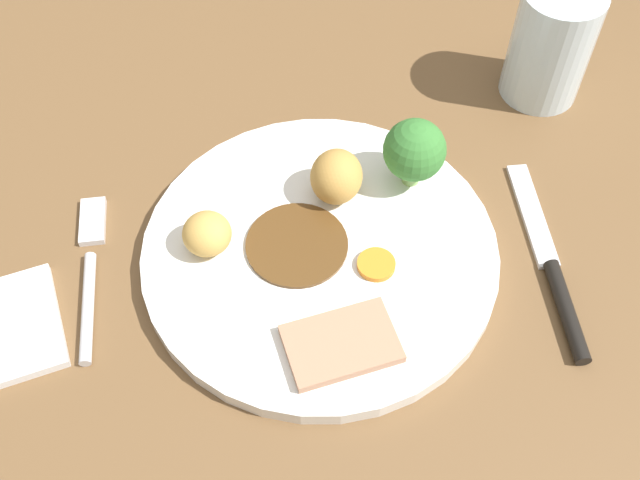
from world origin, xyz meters
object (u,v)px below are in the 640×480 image
(fork, at_px, (90,270))
(water_glass, at_px, (551,45))
(roast_potato_right, at_px, (207,234))
(knife, at_px, (554,275))
(roast_potato_left, at_px, (336,177))
(broccoli_floret, at_px, (414,151))
(dinner_plate, at_px, (320,253))
(carrot_coin_front, at_px, (376,265))
(meat_slice_main, at_px, (348,343))

(fork, xyz_separation_m, water_glass, (0.40, 0.16, 0.05))
(roast_potato_right, distance_m, fork, 0.10)
(fork, bearing_deg, roast_potato_right, -88.04)
(knife, height_order, water_glass, water_glass)
(roast_potato_left, relative_size, water_glass, 0.43)
(broccoli_floret, xyz_separation_m, fork, (-0.26, -0.06, -0.05))
(broccoli_floret, height_order, fork, broccoli_floret)
(roast_potato_left, xyz_separation_m, water_glass, (0.20, 0.12, 0.02))
(roast_potato_left, relative_size, knife, 0.25)
(dinner_plate, height_order, fork, dinner_plate)
(roast_potato_right, xyz_separation_m, water_glass, (0.31, 0.16, 0.02))
(carrot_coin_front, bearing_deg, meat_slice_main, -114.52)
(meat_slice_main, bearing_deg, broccoli_floret, 64.50)
(broccoli_floret, distance_m, water_glass, 0.18)
(roast_potato_right, bearing_deg, roast_potato_left, 21.93)
(roast_potato_left, distance_m, roast_potato_right, 0.11)
(broccoli_floret, bearing_deg, knife, -45.31)
(carrot_coin_front, xyz_separation_m, fork, (-0.22, 0.03, -0.01))
(roast_potato_left, bearing_deg, knife, -29.30)
(water_glass, bearing_deg, roast_potato_right, -152.69)
(roast_potato_right, xyz_separation_m, knife, (0.26, -0.05, -0.03))
(knife, bearing_deg, water_glass, -12.04)
(roast_potato_right, bearing_deg, knife, -10.25)
(broccoli_floret, bearing_deg, dinner_plate, -143.45)
(fork, relative_size, knife, 0.83)
(roast_potato_left, height_order, water_glass, water_glass)
(carrot_coin_front, relative_size, fork, 0.19)
(meat_slice_main, relative_size, carrot_coin_front, 2.67)
(meat_slice_main, bearing_deg, roast_potato_right, 134.80)
(dinner_plate, relative_size, water_glass, 2.61)
(fork, relative_size, water_glass, 1.43)
(dinner_plate, distance_m, fork, 0.18)
(roast_potato_right, height_order, broccoli_floret, broccoli_floret)
(dinner_plate, relative_size, meat_slice_main, 3.54)
(roast_potato_right, bearing_deg, broccoli_floret, 16.67)
(dinner_plate, bearing_deg, fork, 178.70)
(fork, height_order, knife, knife)
(meat_slice_main, bearing_deg, knife, 16.58)
(knife, bearing_deg, meat_slice_main, 106.58)
(roast_potato_right, distance_m, knife, 0.27)
(water_glass, bearing_deg, fork, -157.66)
(dinner_plate, bearing_deg, knife, -11.84)
(water_glass, bearing_deg, roast_potato_left, -150.13)
(roast_potato_right, height_order, knife, roast_potato_right)
(meat_slice_main, xyz_separation_m, roast_potato_right, (-0.10, 0.10, 0.01))
(dinner_plate, xyz_separation_m, broccoli_floret, (0.08, 0.06, 0.04))
(meat_slice_main, bearing_deg, fork, 154.47)
(dinner_plate, xyz_separation_m, meat_slice_main, (0.01, -0.09, 0.01))
(fork, bearing_deg, water_glass, -69.51)
(broccoli_floret, distance_m, fork, 0.27)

